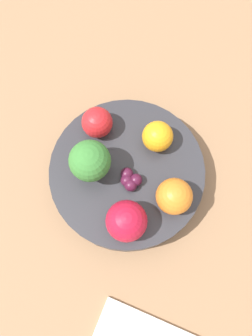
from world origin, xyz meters
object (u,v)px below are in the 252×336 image
at_px(broccoli, 89,161).
at_px(apple_green, 128,221).
at_px(orange_front, 173,196).
at_px(orange_back, 157,136).
at_px(apple_red, 96,122).
at_px(grape_cluster, 129,180).
at_px(bowl, 126,174).

xyz_separation_m(broccoli, apple_green, (0.05, -0.08, -0.01)).
distance_m(orange_front, orange_back, 0.09).
distance_m(apple_red, grape_cluster, 0.09).
bearing_deg(orange_back, grape_cluster, -122.21).
height_order(apple_green, orange_back, apple_green).
bearing_deg(grape_cluster, orange_front, -24.07).
height_order(apple_green, orange_front, apple_green).
bearing_deg(bowl, apple_green, -87.46).
bearing_deg(broccoli, grape_cluster, -16.94).
relative_size(broccoli, orange_back, 1.58).
relative_size(broccoli, apple_green, 1.28).
relative_size(broccoli, orange_front, 1.41).
relative_size(bowl, orange_front, 4.55).
distance_m(bowl, orange_front, 0.09).
relative_size(orange_front, orange_back, 1.12).
bearing_deg(apple_red, orange_front, -45.08).
height_order(bowl, orange_back, orange_back).
bearing_deg(grape_cluster, broccoli, 163.06).
height_order(orange_back, grape_cluster, orange_back).
bearing_deg(apple_red, broccoli, -95.09).
relative_size(apple_green, grape_cluster, 1.59).
xyz_separation_m(orange_back, grape_cluster, (-0.04, -0.06, -0.01)).
xyz_separation_m(bowl, orange_front, (0.06, -0.04, 0.05)).
bearing_deg(orange_back, orange_front, -76.73).
distance_m(broccoli, orange_back, 0.10).
height_order(apple_red, orange_back, same).
bearing_deg(orange_back, apple_red, 166.64).
distance_m(apple_red, apple_green, 0.15).
distance_m(bowl, grape_cluster, 0.04).
relative_size(orange_back, grape_cluster, 1.29).
distance_m(orange_front, grape_cluster, 0.07).
bearing_deg(apple_green, orange_back, 71.86).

